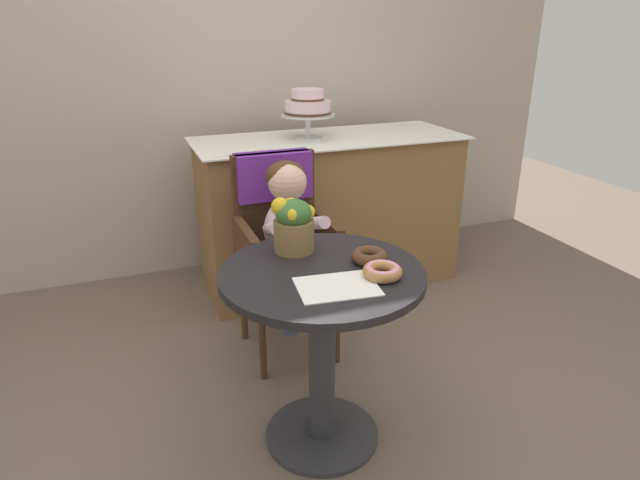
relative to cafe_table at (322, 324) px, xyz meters
The scene contains 11 objects.
ground_plane 0.51m from the cafe_table, ahead, with size 8.00×8.00×0.00m, color #6B5B4C.
back_wall 2.03m from the cafe_table, 90.00° to the left, with size 4.80×0.10×2.70m, color #B2A393.
cafe_table is the anchor object (origin of this frame).
wicker_chair 0.74m from the cafe_table, 84.55° to the left, with size 0.42×0.45×0.95m.
seated_child 0.60m from the cafe_table, 83.07° to the left, with size 0.27×0.32×0.73m.
paper_napkin 0.25m from the cafe_table, 91.99° to the right, with size 0.26×0.19×0.00m, color white.
donut_front 0.30m from the cafe_table, ahead, with size 0.13×0.13×0.04m.
donut_mid 0.31m from the cafe_table, 35.52° to the right, with size 0.13×0.13×0.04m.
flower_vase 0.38m from the cafe_table, 99.70° to the left, with size 0.16×0.15×0.21m.
display_counter 1.41m from the cafe_table, 67.07° to the left, with size 1.56×0.62×0.90m.
tiered_cake_stand 1.48m from the cafe_table, 72.19° to the left, with size 0.30×0.30×0.28m.
Camera 1 is at (-0.62, -1.59, 1.52)m, focal length 30.65 mm.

